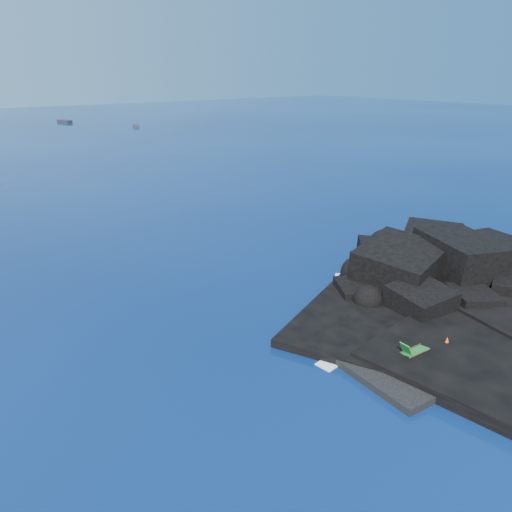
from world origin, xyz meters
The scene contains 10 objects.
ground centered at (0.00, 0.00, 0.00)m, with size 400.00×400.00×0.00m, color #031237.
headland centered at (13.00, 3.00, 0.00)m, with size 24.00×24.00×3.60m, color black, non-canonical shape.
beach centered at (4.50, 0.50, 0.00)m, with size 8.50×6.00×0.70m, color black.
surf_foam centered at (5.00, 5.00, 0.00)m, with size 10.00×8.00×0.06m, color white, non-canonical shape.
deck_chair centered at (3.55, 0.25, 0.88)m, with size 1.55×0.68×1.06m, color #1A7526, non-canonical shape.
towel centered at (4.66, -0.52, 0.38)m, with size 2.00×0.95×0.05m, color white.
sunbather centered at (4.66, -0.52, 0.51)m, with size 1.61×0.39×0.21m, color tan, non-canonical shape.
marker_cone centered at (5.55, -0.20, 0.63)m, with size 0.37×0.37×0.56m, color #E15C0B.
distant_boat_a centered at (31.41, 130.65, 0.00)m, with size 1.55×4.99×0.67m, color #222227.
distant_boat_b centered at (41.48, 107.96, 0.00)m, with size 1.33×4.27×0.57m, color #29282E.
Camera 1 is at (-15.36, -11.18, 13.25)m, focal length 35.00 mm.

